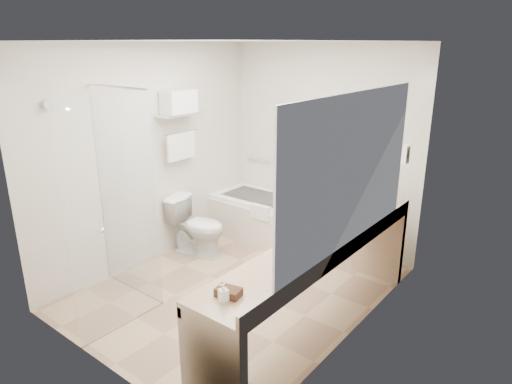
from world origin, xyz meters
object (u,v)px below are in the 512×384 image
Objects in this scene: bathtub at (271,219)px; vanity_counter at (316,267)px; toilet at (198,226)px; amenity_basket at (229,292)px; water_bottle_left at (368,199)px.

vanity_counter is at bearing -42.35° from bathtub.
amenity_basket is (1.92, -1.58, 0.53)m from toilet.
toilet is 2.54m from amenity_basket.
water_bottle_left reaches higher than toilet.
vanity_counter is 15.91× the size of amenity_basket.
water_bottle_left reaches higher than amenity_basket.
vanity_counter reaches higher than bathtub.
water_bottle_left is at bearing 93.29° from vanity_counter.
toilet is 2.09m from water_bottle_left.
amenity_basket is 0.78× the size of water_bottle_left.
bathtub is 2.09m from vanity_counter.
amenity_basket is (1.47, -2.47, 0.60)m from bathtub.
amenity_basket is at bearing -92.69° from vanity_counter.
toilet is at bearing -116.80° from bathtub.
bathtub is 1.64m from water_bottle_left.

